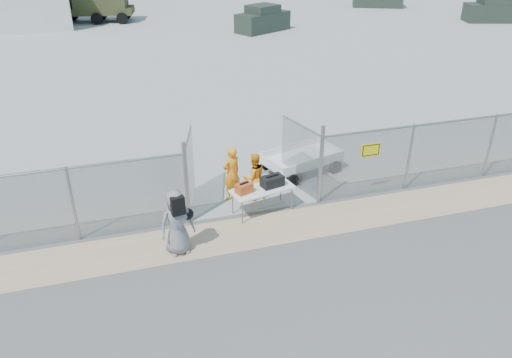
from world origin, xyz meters
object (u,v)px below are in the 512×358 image
object	(u,v)px
folding_table	(262,200)
visitor	(177,222)
security_worker_right	(254,177)
security_worker_left	(232,173)
utility_trailer	(301,161)

from	to	relation	value
folding_table	visitor	bearing A→B (deg)	-166.57
folding_table	security_worker_right	xyz separation A→B (m)	(-0.02, 0.81, 0.37)
visitor	security_worker_left	bearing A→B (deg)	39.74
security_worker_right	utility_trailer	size ratio (longest dim) A/B	0.46
security_worker_right	utility_trailer	world-z (taller)	security_worker_right
utility_trailer	security_worker_left	bearing A→B (deg)	-174.39
security_worker_left	visitor	world-z (taller)	visitor
security_worker_left	visitor	xyz separation A→B (m)	(-2.01, -2.32, 0.04)
security_worker_left	utility_trailer	size ratio (longest dim) A/B	0.52
folding_table	utility_trailer	distance (m)	2.95
folding_table	utility_trailer	xyz separation A→B (m)	(2.05, 2.12, 0.01)
visitor	utility_trailer	bearing A→B (deg)	26.44
security_worker_right	visitor	bearing A→B (deg)	27.24
utility_trailer	folding_table	bearing A→B (deg)	-150.09
security_worker_right	folding_table	bearing A→B (deg)	80.49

